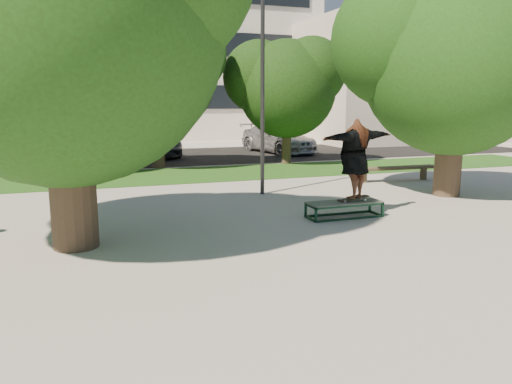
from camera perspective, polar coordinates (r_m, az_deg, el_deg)
name	(u,v)px	position (r m, az deg, el deg)	size (l,w,h in m)	color
ground	(301,240)	(9.95, 5.21, -5.53)	(120.00, 120.00, 0.00)	#A9A29B
grass_strip	(222,173)	(19.06, -3.93, 2.15)	(30.00, 4.00, 0.02)	#254B15
asphalt_strip	(167,157)	(25.16, -10.10, 3.99)	(40.00, 8.00, 0.01)	black
tree_left	(55,2)	(9.94, -22.02, 19.52)	(6.96, 5.95, 7.12)	#38281E
tree_right	(451,51)	(15.46, 21.42, 14.77)	(6.24, 5.33, 6.51)	#38281E
bg_tree_mid	(154,68)	(21.02, -11.63, 13.68)	(5.76, 4.92, 6.24)	#38281E
bg_tree_right	(285,83)	(21.96, 3.34, 12.34)	(5.04, 4.31, 5.43)	#38281E
lamppost	(263,86)	(14.59, 0.75, 12.05)	(0.25, 0.15, 6.11)	#2D2D30
office_building	(102,30)	(41.06, -17.18, 17.28)	(30.00, 14.12, 16.00)	beige
side_building	(405,83)	(37.79, 16.64, 11.86)	(15.00, 10.00, 8.00)	beige
grind_box	(344,209)	(12.01, 10.05, -1.96)	(1.80, 0.60, 0.38)	#113321
skater_rig	(355,159)	(11.93, 11.23, 3.76)	(2.38, 1.33, 1.95)	white
bench	(395,169)	(17.83, 15.55, 2.54)	(3.23, 0.53, 0.49)	brown
car_dark	(92,150)	(22.29, -18.25, 4.55)	(1.41, 4.05, 1.34)	black
car_grey	(152,143)	(25.50, -11.82, 5.51)	(2.21, 4.79, 1.33)	#59585D
car_silver_b	(278,138)	(26.94, 2.52, 6.15)	(2.12, 5.21, 1.51)	#B3B3B8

